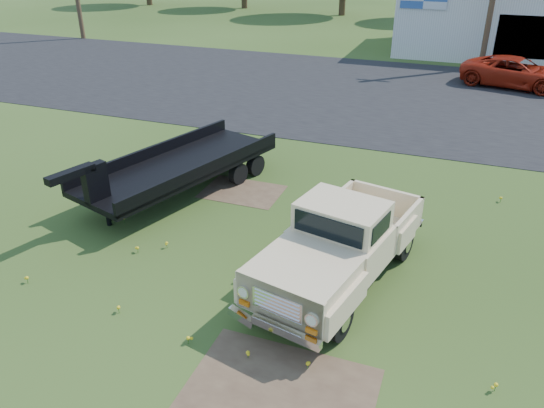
# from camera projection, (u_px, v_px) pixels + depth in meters

# --- Properties ---
(ground) EXTENTS (140.00, 140.00, 0.00)m
(ground) POSITION_uv_depth(u_px,v_px,m) (263.00, 271.00, 11.53)
(ground) COLOR #284115
(ground) RESTS_ON ground
(asphalt_lot) EXTENTS (90.00, 14.00, 0.02)m
(asphalt_lot) POSITION_uv_depth(u_px,v_px,m) (383.00, 95.00, 24.02)
(asphalt_lot) COLOR black
(asphalt_lot) RESTS_ON ground
(dirt_patch_a) EXTENTS (3.00, 2.00, 0.01)m
(dirt_patch_a) POSITION_uv_depth(u_px,v_px,m) (281.00, 389.00, 8.56)
(dirt_patch_a) COLOR #4F3A2A
(dirt_patch_a) RESTS_ON ground
(dirt_patch_b) EXTENTS (2.20, 1.60, 0.01)m
(dirt_patch_b) POSITION_uv_depth(u_px,v_px,m) (242.00, 192.00, 15.07)
(dirt_patch_b) COLOR #4F3A2A
(dirt_patch_b) RESTS_ON ground
(commercial_building) EXTENTS (14.20, 8.20, 4.15)m
(commercial_building) POSITION_uv_depth(u_px,v_px,m) (525.00, 17.00, 31.17)
(commercial_building) COLOR white
(commercial_building) RESTS_ON ground
(vintage_pickup_truck) EXTENTS (3.08, 5.46, 1.87)m
(vintage_pickup_truck) POSITION_uv_depth(u_px,v_px,m) (341.00, 243.00, 10.80)
(vintage_pickup_truck) COLOR beige
(vintage_pickup_truck) RESTS_ON ground
(flatbed_trailer) EXTENTS (4.02, 6.89, 1.78)m
(flatbed_trailer) POSITION_uv_depth(u_px,v_px,m) (179.00, 162.00, 14.69)
(flatbed_trailer) COLOR black
(flatbed_trailer) RESTS_ON ground
(red_pickup) EXTENTS (5.30, 3.33, 1.36)m
(red_pickup) POSITION_uv_depth(u_px,v_px,m) (516.00, 73.00, 24.91)
(red_pickup) COLOR maroon
(red_pickup) RESTS_ON ground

